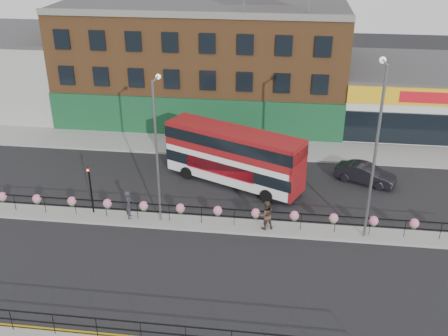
# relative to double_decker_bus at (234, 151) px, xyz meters

# --- Properties ---
(ground) EXTENTS (120.00, 120.00, 0.00)m
(ground) POSITION_rel_double_decker_bus_xyz_m (-0.35, -5.72, -2.48)
(ground) COLOR black
(ground) RESTS_ON ground
(north_pavement) EXTENTS (60.00, 4.00, 0.15)m
(north_pavement) POSITION_rel_double_decker_bus_xyz_m (-0.35, 6.28, -2.40)
(north_pavement) COLOR gray
(north_pavement) RESTS_ON ground
(median) EXTENTS (60.00, 1.60, 0.15)m
(median) POSITION_rel_double_decker_bus_xyz_m (-0.35, -5.72, -2.40)
(median) COLOR gray
(median) RESTS_ON ground
(brick_building) EXTENTS (25.00, 12.21, 10.30)m
(brick_building) POSITION_rel_double_decker_bus_xyz_m (-4.35, 14.24, 2.65)
(brick_building) COLOR brown
(brick_building) RESTS_ON ground
(supermarket) EXTENTS (15.00, 12.25, 5.30)m
(supermarket) POSITION_rel_double_decker_bus_xyz_m (15.65, 14.18, 0.17)
(supermarket) COLOR silver
(supermarket) RESTS_ON ground
(median_railing) EXTENTS (30.04, 0.56, 1.23)m
(median_railing) POSITION_rel_double_decker_bus_xyz_m (-0.35, -5.72, -1.43)
(median_railing) COLOR black
(median_railing) RESTS_ON median
(south_railing) EXTENTS (20.04, 0.05, 1.12)m
(south_railing) POSITION_rel_double_decker_bus_xyz_m (-2.35, -15.82, -1.51)
(south_railing) COLOR black
(south_railing) RESTS_ON south_pavement
(double_decker_bus) EXTENTS (10.04, 6.31, 4.03)m
(double_decker_bus) POSITION_rel_double_decker_bus_xyz_m (0.00, 0.00, 0.00)
(double_decker_bus) COLOR white
(double_decker_bus) RESTS_ON ground
(car) EXTENTS (4.48, 5.22, 1.37)m
(car) POSITION_rel_double_decker_bus_xyz_m (9.18, 1.32, -1.79)
(car) COLOR black
(car) RESTS_ON ground
(pedestrian_a) EXTENTS (0.84, 0.70, 1.83)m
(pedestrian_a) POSITION_rel_double_decker_bus_xyz_m (-5.89, -5.65, -1.41)
(pedestrian_a) COLOR #292932
(pedestrian_a) RESTS_ON median
(pedestrian_b) EXTENTS (1.34, 1.27, 1.85)m
(pedestrian_b) POSITION_rel_double_decker_bus_xyz_m (2.55, -5.83, -1.40)
(pedestrian_b) COLOR #473128
(pedestrian_b) RESTS_ON median
(lamp_column_west) EXTENTS (0.32, 1.55, 8.86)m
(lamp_column_west) POSITION_rel_double_decker_bus_xyz_m (-3.92, -5.45, 2.92)
(lamp_column_west) COLOR slate
(lamp_column_west) RESTS_ON median
(lamp_column_east) EXTENTS (0.37, 1.80, 10.23)m
(lamp_column_east) POSITION_rel_double_decker_bus_xyz_m (8.35, -5.64, 3.74)
(lamp_column_east) COLOR slate
(lamp_column_east) RESTS_ON median
(traffic_light_median) EXTENTS (0.15, 0.28, 3.65)m
(traffic_light_median) POSITION_rel_double_decker_bus_xyz_m (-8.35, -5.32, -0.01)
(traffic_light_median) COLOR black
(traffic_light_median) RESTS_ON median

